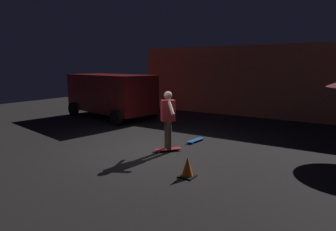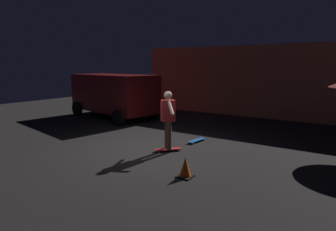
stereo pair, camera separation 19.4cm
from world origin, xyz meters
TOP-DOWN VIEW (x-y plane):
  - ground_plane at (0.00, 0.00)m, footprint 28.00×28.00m
  - low_building at (1.34, 9.15)m, footprint 13.04×3.91m
  - parked_van at (-4.67, 3.51)m, footprint 4.87×2.94m
  - skateboard_ridden at (0.60, 0.32)m, footprint 0.65×0.73m
  - skateboard_spare at (0.80, 1.69)m, footprint 0.29×0.80m
  - skater at (0.60, 0.32)m, footprint 0.81×0.70m
  - traffic_cone at (2.01, -1.08)m, footprint 0.34×0.34m

SIDE VIEW (x-z plane):
  - ground_plane at x=0.00m, z-range 0.00..0.00m
  - skateboard_ridden at x=0.60m, z-range 0.02..0.09m
  - skateboard_spare at x=0.80m, z-range 0.02..0.09m
  - traffic_cone at x=2.01m, z-range -0.02..0.44m
  - skater at x=0.60m, z-range 0.20..1.87m
  - parked_van at x=-4.67m, z-range 0.15..2.18m
  - low_building at x=1.34m, z-range 0.00..3.41m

